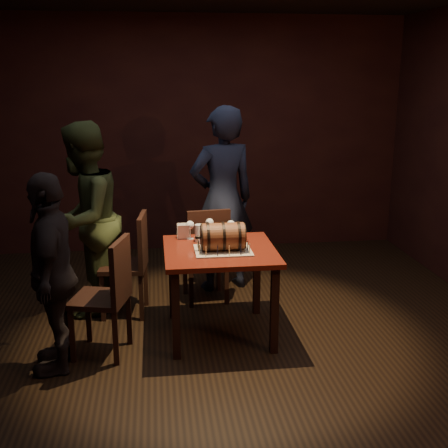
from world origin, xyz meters
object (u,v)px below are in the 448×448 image
Objects in this scene: wine_glass_mid at (210,223)px; wine_glass_right at (231,225)px; pint_of_ale at (199,234)px; chair_left_front at (109,291)px; person_back at (222,200)px; barrel_cake at (223,236)px; chair_back at (207,250)px; person_left_rear at (84,220)px; chair_left_rear at (132,259)px; person_left_front at (52,273)px; pub_table at (220,262)px; wine_glass_left at (190,226)px.

wine_glass_mid and wine_glass_right have the same top height.
pint_of_ale is 0.16× the size of chair_left_front.
wine_glass_right is 0.09× the size of person_back.
barrel_cake is 0.43× the size of chair_back.
chair_back reaches higher than wine_glass_right.
wine_glass_right is 1.32m from person_left_rear.
chair_left_rear is (-0.69, -0.17, 0.00)m from chair_back.
chair_back is at bearing 48.00° from chair_left_front.
wine_glass_right is 1.55m from person_left_front.
barrel_cake is 1.36m from person_left_rear.
pint_of_ale is 1.08m from person_left_rear.
wine_glass_right is at bearing 65.54° from pub_table.
wine_glass_mid is 0.09× the size of person_left_rear.
person_back is 1.36m from person_left_rear.
chair_back is 0.54× the size of person_left_rear.
barrel_cake is 0.33m from pint_of_ale.
wine_glass_mid is at bearing -90.57° from chair_back.
wine_glass_mid is at bearing 153.47° from wine_glass_right.
chair_left_front reaches higher than pint_of_ale.
person_left_front is (-0.11, -1.03, -0.13)m from person_left_rear.
pub_table is 0.52× the size of person_left_rear.
barrel_cake is 2.47× the size of wine_glass_left.
person_back is (0.13, 1.12, 0.05)m from barrel_cake.
chair_back is at bearing 114.56° from person_left_rear.
chair_left_rear is at bearing 144.39° from pub_table.
chair_left_front reaches higher than pub_table.
pint_of_ale is at bearing -102.75° from chair_back.
wine_glass_mid is (-0.05, 0.37, 0.23)m from pub_table.
wine_glass_mid is at bearing -12.31° from chair_left_rear.
chair_left_front is 0.54× the size of person_left_rear.
chair_left_rear is at bearing 96.05° from person_left_rear.
chair_back reaches higher than wine_glass_mid.
chair_left_front is at bearing -143.88° from wine_glass_mid.
barrel_cake is 2.47× the size of wine_glass_right.
person_back reaches higher than pub_table.
chair_left_front is at bearing 36.04° from person_back.
chair_back and chair_left_rear have the same top height.
person_left_front is (-1.27, -0.33, -0.13)m from barrel_cake.
person_left_front is at bearing -138.16° from chair_back.
person_back is at bearing 134.31° from person_left_front.
barrel_cake is 1.32m from person_left_front.
chair_back is (0.00, 0.32, -0.34)m from wine_glass_mid.
chair_left_rear is 1.08m from person_left_front.
person_left_rear reaches higher than barrel_cake.
pub_table is at bearing 105.79° from person_left_front.
person_left_rear reaches higher than chair_left_rear.
chair_left_front is at bearing -152.68° from wine_glass_right.
pub_table is 5.59× the size of wine_glass_right.
pub_table is 0.97× the size of chair_left_front.
chair_left_front is (-1.01, -0.52, -0.35)m from wine_glass_right.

